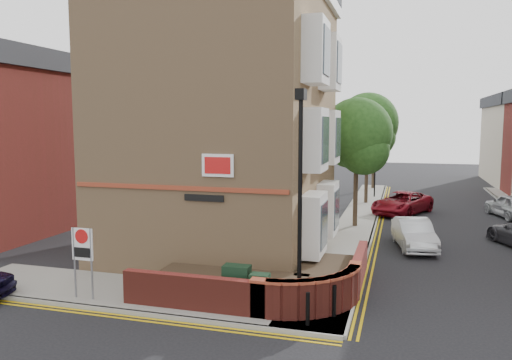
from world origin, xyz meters
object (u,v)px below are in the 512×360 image
object	(u,v)px
utility_cabinet_large	(237,285)
silver_car_near	(414,234)
lamppost	(300,201)
zone_sign	(83,250)

from	to	relation	value
utility_cabinet_large	silver_car_near	distance (m)	10.41
lamppost	utility_cabinet_large	bearing A→B (deg)	176.99
utility_cabinet_large	silver_car_near	size ratio (longest dim) A/B	0.31
lamppost	zone_sign	distance (m)	6.85
silver_car_near	zone_sign	bearing A→B (deg)	-145.79
utility_cabinet_large	zone_sign	world-z (taller)	zone_sign
lamppost	silver_car_near	xyz separation A→B (m)	(3.30, 9.12, -2.70)
silver_car_near	lamppost	bearing A→B (deg)	-120.44
utility_cabinet_large	silver_car_near	world-z (taller)	utility_cabinet_large
utility_cabinet_large	lamppost	bearing A→B (deg)	-3.01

